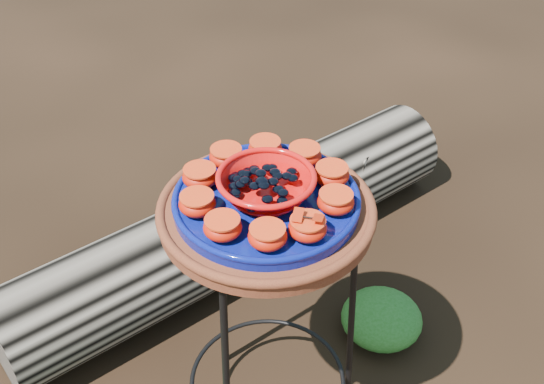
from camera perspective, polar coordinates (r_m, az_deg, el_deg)
plant_stand at (r=1.69m, az=-0.41°, el=-11.37°), size 0.44×0.44×0.70m
terracotta_saucer at (r=1.43m, az=-0.47°, el=-1.79°), size 0.45×0.45×0.04m
cobalt_plate at (r=1.41m, az=-0.48°, el=-0.82°), size 0.39×0.39×0.03m
red_bowl at (r=1.39m, az=-0.49°, el=0.46°), size 0.19×0.19×0.05m
glass_gems at (r=1.37m, az=-0.49°, el=1.78°), size 0.15×0.15×0.03m
orange_half_0 at (r=1.30m, az=2.99°, el=-3.03°), size 0.08×0.08×0.04m
orange_half_1 at (r=1.37m, az=5.35°, el=-0.82°), size 0.08×0.08×0.04m
orange_half_2 at (r=1.44m, az=5.00°, el=1.43°), size 0.08×0.08×0.04m
orange_half_3 at (r=1.49m, az=2.73°, el=3.08°), size 0.08×0.08×0.04m
orange_half_4 at (r=1.51m, az=-0.57°, el=3.64°), size 0.08×0.08×0.04m
orange_half_5 at (r=1.49m, az=-3.85°, el=2.99°), size 0.08×0.08×0.04m
orange_half_6 at (r=1.43m, az=-6.04°, el=1.28°), size 0.08×0.08×0.04m
orange_half_7 at (r=1.36m, az=-6.27°, el=-0.99°), size 0.08×0.08×0.04m
orange_half_8 at (r=1.30m, az=-4.16°, el=-2.97°), size 0.08×0.08×0.04m
orange_half_9 at (r=1.28m, az=-0.38°, el=-3.74°), size 0.08×0.08×0.04m
butterfly at (r=1.28m, az=3.03°, el=-2.13°), size 0.08×0.08×0.01m
driftwood_log at (r=2.26m, az=-2.87°, el=-2.91°), size 1.65×0.52×0.31m
foliage_right at (r=2.13m, az=9.16°, el=-10.32°), size 0.25×0.25×0.12m
foliage_back at (r=2.26m, az=-10.42°, el=-6.45°), size 0.29×0.29×0.14m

